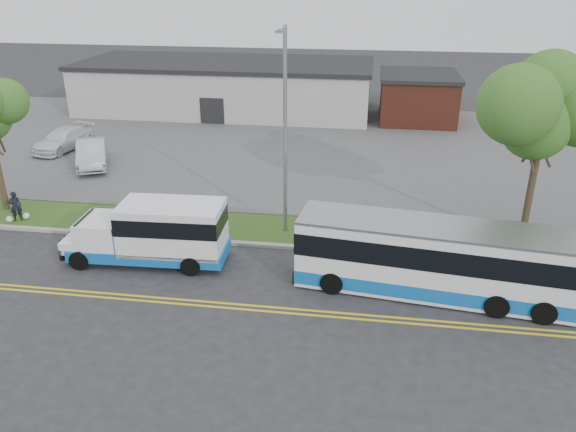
% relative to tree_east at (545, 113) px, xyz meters
% --- Properties ---
extents(ground, '(140.00, 140.00, 0.00)m').
position_rel_tree_east_xyz_m(ground, '(-14.00, -3.00, -6.20)').
color(ground, '#28282B').
rests_on(ground, ground).
extents(lane_line_north, '(70.00, 0.12, 0.01)m').
position_rel_tree_east_xyz_m(lane_line_north, '(-14.00, -6.85, -6.20)').
color(lane_line_north, yellow).
rests_on(lane_line_north, ground).
extents(lane_line_south, '(70.00, 0.12, 0.01)m').
position_rel_tree_east_xyz_m(lane_line_south, '(-14.00, -7.15, -6.20)').
color(lane_line_south, yellow).
rests_on(lane_line_south, ground).
extents(curb, '(80.00, 0.30, 0.15)m').
position_rel_tree_east_xyz_m(curb, '(-14.00, -1.90, -6.13)').
color(curb, '#9E9B93').
rests_on(curb, ground).
extents(verge, '(80.00, 3.30, 0.10)m').
position_rel_tree_east_xyz_m(verge, '(-14.00, -0.10, -6.15)').
color(verge, '#2E541C').
rests_on(verge, ground).
extents(parking_lot, '(80.00, 25.00, 0.10)m').
position_rel_tree_east_xyz_m(parking_lot, '(-14.00, 14.00, -6.15)').
color(parking_lot, '#4C4C4F').
rests_on(parking_lot, ground).
extents(commercial_building, '(25.40, 10.40, 4.35)m').
position_rel_tree_east_xyz_m(commercial_building, '(-20.00, 24.00, -4.02)').
color(commercial_building, '#9E9E99').
rests_on(commercial_building, ground).
extents(brick_wing, '(6.30, 7.30, 3.90)m').
position_rel_tree_east_xyz_m(brick_wing, '(-3.50, 23.00, -4.24)').
color(brick_wing, brown).
rests_on(brick_wing, ground).
extents(tree_east, '(5.20, 5.20, 8.33)m').
position_rel_tree_east_xyz_m(tree_east, '(0.00, 0.00, 0.00)').
color(tree_east, '#382A1E').
rests_on(tree_east, verge).
extents(streetlight_near, '(0.35, 1.53, 9.50)m').
position_rel_tree_east_xyz_m(streetlight_near, '(-11.00, -0.27, -0.97)').
color(streetlight_near, gray).
rests_on(streetlight_near, verge).
extents(shuttle_bus, '(7.19, 2.66, 2.71)m').
position_rel_tree_east_xyz_m(shuttle_bus, '(-15.98, -3.94, -4.76)').
color(shuttle_bus, '#105EB3').
rests_on(shuttle_bus, ground).
extents(transit_bus, '(10.69, 3.63, 2.91)m').
position_rel_tree_east_xyz_m(transit_bus, '(-4.55, -4.80, -4.73)').
color(transit_bus, white).
rests_on(transit_bus, ground).
extents(pedestrian, '(0.68, 0.63, 1.56)m').
position_rel_tree_east_xyz_m(pedestrian, '(-24.51, -1.10, -5.33)').
color(pedestrian, black).
rests_on(pedestrian, verge).
extents(parked_car_a, '(3.70, 5.27, 1.65)m').
position_rel_tree_east_xyz_m(parked_car_a, '(-24.72, 7.52, -5.28)').
color(parked_car_a, '#B6B7BE').
rests_on(parked_car_a, parking_lot).
extents(parked_car_b, '(3.05, 5.35, 1.46)m').
position_rel_tree_east_xyz_m(parked_car_b, '(-28.33, 10.57, -5.37)').
color(parked_car_b, white).
rests_on(parked_car_b, parking_lot).
extents(grocery_bag_left, '(0.32, 0.32, 0.32)m').
position_rel_tree_east_xyz_m(grocery_bag_left, '(-24.81, -1.35, -5.94)').
color(grocery_bag_left, white).
rests_on(grocery_bag_left, verge).
extents(grocery_bag_right, '(0.32, 0.32, 0.32)m').
position_rel_tree_east_xyz_m(grocery_bag_right, '(-24.21, -0.85, -5.94)').
color(grocery_bag_right, white).
rests_on(grocery_bag_right, verge).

